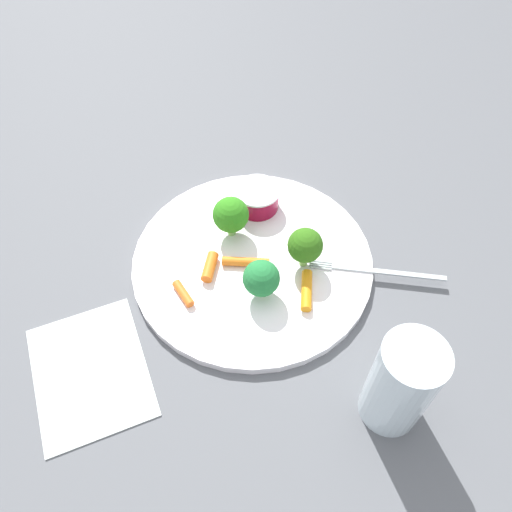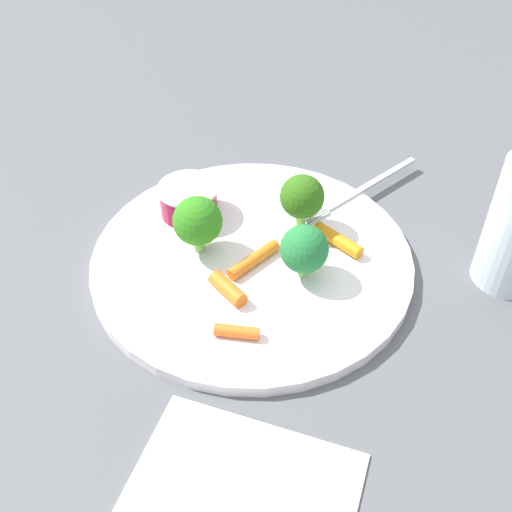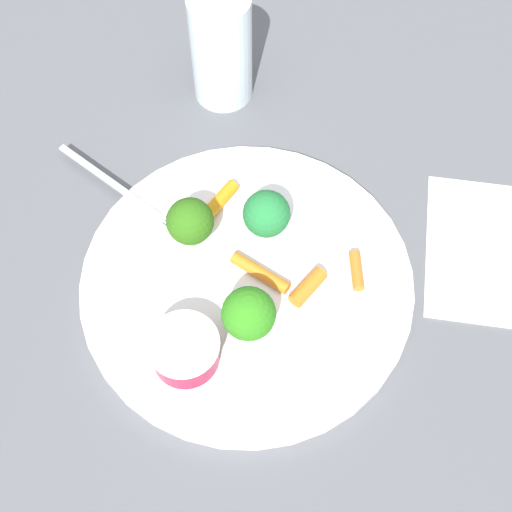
{
  "view_description": "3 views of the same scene",
  "coord_description": "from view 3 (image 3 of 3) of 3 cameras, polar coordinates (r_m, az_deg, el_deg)",
  "views": [
    {
      "loc": [
        -0.07,
        -0.38,
        0.52
      ],
      "look_at": [
        0.0,
        -0.01,
        0.03
      ],
      "focal_mm": 35.21,
      "sensor_mm": 36.0,
      "label": 1
    },
    {
      "loc": [
        -0.37,
        -0.22,
        0.41
      ],
      "look_at": [
        -0.01,
        -0.01,
        0.02
      ],
      "focal_mm": 43.52,
      "sensor_mm": 36.0,
      "label": 2
    },
    {
      "loc": [
        -0.11,
        0.27,
        0.59
      ],
      "look_at": [
        -0.0,
        -0.02,
        0.03
      ],
      "focal_mm": 49.57,
      "sensor_mm": 36.0,
      "label": 3
    }
  ],
  "objects": [
    {
      "name": "fork",
      "position": [
        0.71,
        -10.58,
        5.12
      ],
      "size": [
        0.16,
        0.06,
        0.0
      ],
      "color": "#B3BBBD",
      "rests_on": "plate"
    },
    {
      "name": "carrot_stick_2",
      "position": [
        0.68,
        -3.17,
        4.25
      ],
      "size": [
        0.03,
        0.06,
        0.01
      ],
      "primitive_type": "cylinder",
      "rotation": [
        1.57,
        0.0,
        6.0
      ],
      "color": "orange",
      "rests_on": "plate"
    },
    {
      "name": "carrot_stick_1",
      "position": [
        0.64,
        4.21,
        -2.52
      ],
      "size": [
        0.03,
        0.04,
        0.01
      ],
      "primitive_type": "cylinder",
      "rotation": [
        1.57,
        0.0,
        2.78
      ],
      "color": "orange",
      "rests_on": "plate"
    },
    {
      "name": "broccoli_floret_2",
      "position": [
        0.64,
        -5.34,
        2.77
      ],
      "size": [
        0.04,
        0.04,
        0.06
      ],
      "color": "#8CC65B",
      "rests_on": "plate"
    },
    {
      "name": "broccoli_floret_1",
      "position": [
        0.59,
        -0.59,
        -4.7
      ],
      "size": [
        0.05,
        0.05,
        0.06
      ],
      "color": "#7FBE5E",
      "rests_on": "plate"
    },
    {
      "name": "napkin",
      "position": [
        0.71,
        18.35,
        0.43
      ],
      "size": [
        0.15,
        0.18,
        0.0
      ],
      "primitive_type": "cube",
      "rotation": [
        0.0,
        0.0,
        0.19
      ],
      "color": "white",
      "rests_on": "ground_plane"
    },
    {
      "name": "broccoli_floret_0",
      "position": [
        0.65,
        0.54,
        3.5
      ],
      "size": [
        0.04,
        0.04,
        0.05
      ],
      "color": "#82C25F",
      "rests_on": "plate"
    },
    {
      "name": "carrot_stick_0",
      "position": [
        0.65,
        8.12,
        -1.18
      ],
      "size": [
        0.02,
        0.04,
        0.01
      ],
      "primitive_type": "cylinder",
      "rotation": [
        1.57,
        0.0,
        3.52
      ],
      "color": "orange",
      "rests_on": "plate"
    },
    {
      "name": "drinking_glass",
      "position": [
        0.75,
        -2.82,
        16.39
      ],
      "size": [
        0.06,
        0.06,
        0.13
      ],
      "primitive_type": "cylinder",
      "color": "silver",
      "rests_on": "ground_plane"
    },
    {
      "name": "carrot_stick_3",
      "position": [
        0.64,
        0.34,
        -1.36
      ],
      "size": [
        0.06,
        0.03,
        0.01
      ],
      "primitive_type": "cylinder",
      "rotation": [
        1.57,
        0.0,
        4.46
      ],
      "color": "orange",
      "rests_on": "plate"
    },
    {
      "name": "plate",
      "position": [
        0.65,
        -0.74,
        -2.16
      ],
      "size": [
        0.31,
        0.31,
        0.01
      ],
      "primitive_type": "cylinder",
      "color": "white",
      "rests_on": "ground_plane"
    },
    {
      "name": "sauce_cup",
      "position": [
        0.6,
        -5.77,
        -7.57
      ],
      "size": [
        0.06,
        0.06,
        0.03
      ],
      "color": "maroon",
      "rests_on": "plate"
    },
    {
      "name": "ground_plane",
      "position": [
        0.66,
        -0.73,
        -2.39
      ],
      "size": [
        2.4,
        2.4,
        0.0
      ],
      "primitive_type": "plane",
      "color": "#54565B"
    }
  ]
}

